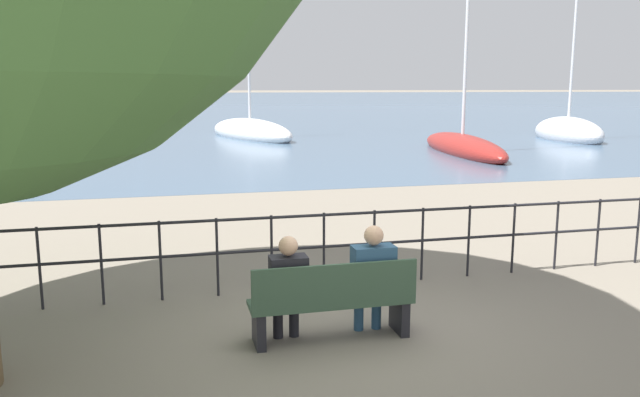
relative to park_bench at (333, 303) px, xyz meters
The scene contains 11 objects.
ground_plane 0.44m from the park_bench, 90.00° to the left, with size 1000.00×1000.00×0.00m, color gray.
harbor_water 159.84m from the park_bench, 90.00° to the left, with size 600.00×300.00×0.01m.
park_bench is the anchor object (origin of this frame).
seated_person_left 0.53m from the park_bench, behind, with size 0.40×0.35×1.19m.
seated_person_right 0.54m from the park_bench, ahead, with size 0.47×0.35×1.25m.
promenade_railing 1.82m from the park_bench, 90.00° to the left, with size 10.87×0.04×1.05m.
sailboat_0 46.11m from the park_bench, 94.69° to the left, with size 2.68×6.29×9.05m.
sailboat_1 20.52m from the park_bench, 59.56° to the left, with size 2.88×9.12×12.49m.
sailboat_2 27.73m from the park_bench, 84.22° to the left, with size 4.62×8.84×9.96m.
sailboat_3 29.07m from the park_bench, 50.01° to the left, with size 2.99×6.35×12.24m.
harbor_lighthouse 113.09m from the park_bench, 103.53° to the left, with size 6.20×6.20×28.17m.
Camera 1 is at (-1.68, -6.27, 2.73)m, focal length 35.00 mm.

